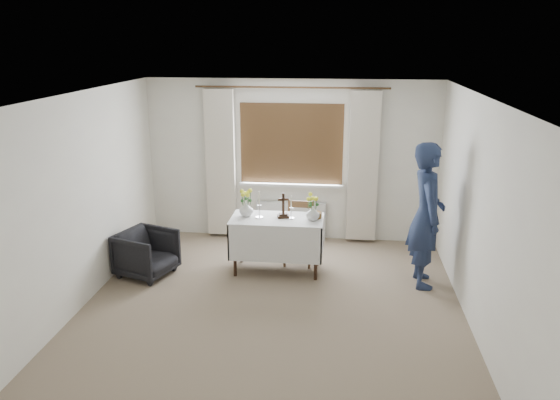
# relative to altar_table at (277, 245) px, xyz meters

# --- Properties ---
(ground) EXTENTS (5.00, 5.00, 0.00)m
(ground) POSITION_rel_altar_table_xyz_m (0.06, -1.15, -0.38)
(ground) COLOR #886F5E
(ground) RESTS_ON ground
(altar_table) EXTENTS (1.24, 0.64, 0.76)m
(altar_table) POSITION_rel_altar_table_xyz_m (0.00, 0.00, 0.00)
(altar_table) COLOR white
(altar_table) RESTS_ON ground
(wooden_chair) EXTENTS (0.43, 0.43, 0.88)m
(wooden_chair) POSITION_rel_altar_table_xyz_m (0.27, 0.31, 0.06)
(wooden_chair) COLOR #52341C
(wooden_chair) RESTS_ON ground
(armchair) EXTENTS (0.86, 0.85, 0.62)m
(armchair) POSITION_rel_altar_table_xyz_m (-1.72, -0.34, -0.07)
(armchair) COLOR black
(armchair) RESTS_ON ground
(person) EXTENTS (0.49, 0.71, 1.87)m
(person) POSITION_rel_altar_table_xyz_m (1.92, -0.18, 0.55)
(person) COLOR navy
(person) RESTS_ON ground
(radiator) EXTENTS (1.10, 0.10, 0.60)m
(radiator) POSITION_rel_altar_table_xyz_m (0.06, 1.27, -0.08)
(radiator) COLOR silver
(radiator) RESTS_ON ground
(wooden_cross) EXTENTS (0.18, 0.15, 0.34)m
(wooden_cross) POSITION_rel_altar_table_xyz_m (0.08, 0.04, 0.55)
(wooden_cross) COLOR black
(wooden_cross) RESTS_ON altar_table
(candlestick_left) EXTENTS (0.14, 0.14, 0.36)m
(candlestick_left) POSITION_rel_altar_table_xyz_m (-0.24, -0.01, 0.56)
(candlestick_left) COLOR silver
(candlestick_left) RESTS_ON altar_table
(candlestick_right) EXTENTS (0.10, 0.10, 0.31)m
(candlestick_right) POSITION_rel_altar_table_xyz_m (0.19, 0.01, 0.54)
(candlestick_right) COLOR silver
(candlestick_right) RESTS_ON altar_table
(flower_vase_left) EXTENTS (0.23, 0.23, 0.20)m
(flower_vase_left) POSITION_rel_altar_table_xyz_m (-0.43, 0.04, 0.48)
(flower_vase_left) COLOR silver
(flower_vase_left) RESTS_ON altar_table
(flower_vase_right) EXTENTS (0.19, 0.19, 0.19)m
(flower_vase_right) POSITION_rel_altar_table_xyz_m (0.48, -0.03, 0.48)
(flower_vase_right) COLOR silver
(flower_vase_right) RESTS_ON altar_table
(wicker_basket) EXTENTS (0.21, 0.21, 0.07)m
(wicker_basket) POSITION_rel_altar_table_xyz_m (0.50, 0.08, 0.42)
(wicker_basket) COLOR brown
(wicker_basket) RESTS_ON altar_table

